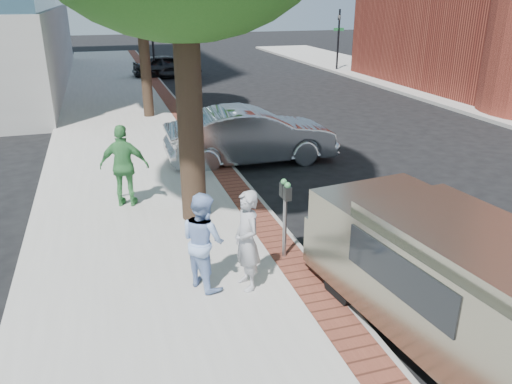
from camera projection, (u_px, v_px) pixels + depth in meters
name	position (u px, v px, depth m)	size (l,w,h in m)	color
ground	(246.00, 260.00, 9.26)	(120.00, 120.00, 0.00)	black
sidewalk	(131.00, 147.00, 15.92)	(5.00, 60.00, 0.15)	#9E9991
brick_strip	(199.00, 139.00, 16.50)	(0.60, 60.00, 0.01)	brown
curb	(209.00, 140.00, 16.63)	(0.10, 60.00, 0.15)	gray
signal_near	(153.00, 40.00, 28.22)	(0.70, 0.15, 3.80)	black
signal_far	(338.00, 35.00, 31.43)	(0.70, 0.15, 3.80)	black
parking_meter	(285.00, 203.00, 8.71)	(0.12, 0.32, 1.47)	gray
person_gray	(247.00, 241.00, 7.86)	(0.61, 0.40, 1.66)	#A3A3A8
person_officer	(203.00, 240.00, 7.92)	(0.78, 0.61, 1.61)	#97B6EA
person_green	(124.00, 166.00, 11.00)	(1.08, 0.45, 1.85)	#43954E
sedan_silver	(251.00, 136.00, 14.41)	(1.71, 4.89, 1.61)	#AFB0B6
bg_car	(167.00, 66.00, 29.53)	(1.62, 4.03, 1.37)	black
van	(454.00, 280.00, 6.71)	(2.51, 5.20, 1.85)	gray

